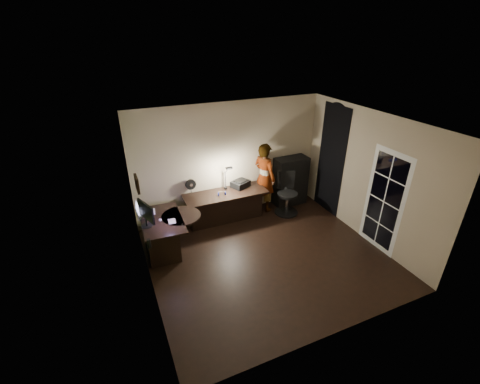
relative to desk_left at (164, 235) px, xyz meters
name	(u,v)px	position (x,y,z in m)	size (l,w,h in m)	color
floor	(268,257)	(1.83, -1.06, -0.37)	(4.50, 4.00, 0.01)	black
ceiling	(274,124)	(1.83, -1.06, 2.34)	(4.50, 4.00, 0.01)	silver
wall_back	(230,160)	(1.83, 0.95, 0.98)	(4.50, 0.01, 2.70)	tan
wall_front	(344,264)	(1.83, -3.06, 0.98)	(4.50, 0.01, 2.70)	tan
wall_left	(143,225)	(-0.42, -1.06, 0.98)	(0.01, 4.00, 2.70)	tan
wall_right	(367,177)	(4.08, -1.06, 0.98)	(0.01, 4.00, 2.70)	tan
green_wall_overlay	(144,224)	(-0.41, -1.06, 0.98)	(0.00, 4.00, 2.70)	#4A622B
arched_doorway	(331,161)	(4.07, 0.09, 0.93)	(0.01, 0.90, 2.60)	black
french_door	(384,202)	(4.07, -1.61, 0.68)	(0.02, 0.92, 2.10)	white
framed_picture	(137,184)	(-0.39, -0.61, 1.48)	(0.04, 0.30, 0.25)	black
desk_left	(164,235)	(0.00, 0.00, 0.00)	(0.78, 1.27, 0.73)	black
desk_right	(226,207)	(1.57, 0.57, -0.01)	(1.92, 0.67, 0.72)	black
cabinet	(290,181)	(3.39, 0.72, 0.26)	(0.83, 0.42, 1.25)	black
laptop_stand	(145,216)	(-0.28, 0.20, 0.41)	(0.25, 0.21, 0.10)	silver
laptop	(146,208)	(-0.24, 0.20, 0.58)	(0.34, 0.32, 0.24)	silver
monitor	(146,218)	(-0.30, -0.12, 0.54)	(0.11, 0.55, 0.36)	black
mouse	(160,220)	(-0.03, -0.02, 0.38)	(0.06, 0.09, 0.03)	silver
phone	(177,209)	(0.37, 0.28, 0.36)	(0.06, 0.12, 0.01)	black
pen	(183,225)	(0.33, -0.37, 0.36)	(0.01, 0.14, 0.01)	black
speaker	(149,244)	(-0.36, -0.82, 0.44)	(0.06, 0.06, 0.17)	black
notepad	(172,221)	(0.17, -0.15, 0.36)	(0.14, 0.19, 0.01)	silver
desk_fan	(191,187)	(0.85, 0.86, 0.52)	(0.24, 0.13, 0.37)	black
headphones	(222,193)	(1.47, 0.53, 0.39)	(0.21, 0.09, 0.10)	navy
printer	(240,184)	(2.02, 0.75, 0.43)	(0.40, 0.31, 0.18)	black
desk_lamp	(225,176)	(1.65, 0.77, 0.69)	(0.17, 0.32, 0.70)	black
office_chair	(287,194)	(3.06, 0.30, 0.15)	(0.58, 0.58, 1.03)	black
person	(264,177)	(2.64, 0.72, 0.49)	(0.61, 0.41, 1.72)	#D8A88C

